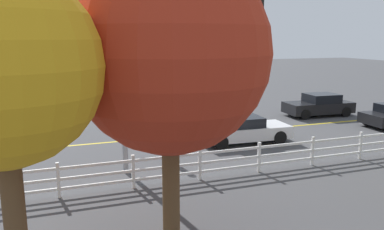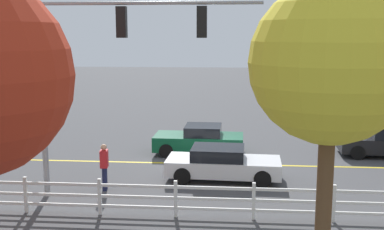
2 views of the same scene
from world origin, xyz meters
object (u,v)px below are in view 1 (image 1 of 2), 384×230
(car_2, at_px, (319,105))
(tree_3, at_px, (0,69))
(tree_1, at_px, (170,54))
(car_1, at_px, (243,130))
(car_0, at_px, (194,115))
(pedestrian, at_px, (169,139))

(car_2, height_order, tree_3, tree_3)
(tree_1, bearing_deg, car_1, -128.25)
(car_0, relative_size, car_2, 0.94)
(car_0, height_order, tree_3, tree_3)
(car_1, distance_m, car_2, 8.60)
(pedestrian, bearing_deg, car_2, 19.19)
(car_2, bearing_deg, car_0, 5.11)
(pedestrian, height_order, tree_3, tree_3)
(tree_1, height_order, tree_3, tree_1)
(car_0, relative_size, tree_1, 0.59)
(car_1, height_order, tree_1, tree_1)
(car_2, bearing_deg, tree_3, 40.24)
(car_1, bearing_deg, car_0, 108.97)
(car_2, relative_size, tree_1, 0.63)
(car_0, height_order, tree_1, tree_1)
(car_0, xyz_separation_m, car_2, (-8.66, -0.32, 0.02))
(pedestrian, bearing_deg, car_1, 14.34)
(car_0, height_order, pedestrian, pedestrian)
(tree_1, bearing_deg, tree_3, 20.85)
(tree_1, xyz_separation_m, tree_3, (3.49, 1.33, -0.14))
(car_2, distance_m, pedestrian, 13.07)
(tree_1, relative_size, tree_3, 1.11)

